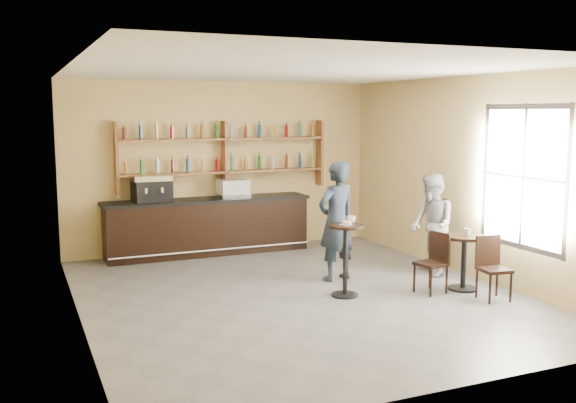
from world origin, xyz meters
name	(u,v)px	position (x,y,z in m)	size (l,w,h in m)	color
floor	(297,295)	(0.00, 0.00, 0.00)	(7.00, 7.00, 0.00)	#5E5E62
ceiling	(298,70)	(0.00, 0.00, 3.20)	(7.00, 7.00, 0.00)	white
wall_back	(223,166)	(0.00, 3.50, 1.60)	(7.00, 7.00, 0.00)	tan
wall_front	(453,224)	(0.00, -3.50, 1.60)	(7.00, 7.00, 0.00)	tan
wall_left	(75,196)	(-3.00, 0.00, 1.60)	(7.00, 7.00, 0.00)	tan
wall_right	(469,177)	(3.00, 0.00, 1.60)	(7.00, 7.00, 0.00)	tan
window_pane	(523,177)	(2.99, -1.20, 1.70)	(2.00, 2.00, 0.00)	white
window_frame	(523,177)	(2.99, -1.20, 1.70)	(0.04, 1.70, 2.10)	black
shelf_unit	(225,156)	(0.00, 3.37, 1.81)	(4.00, 0.26, 1.40)	brown
liquor_bottles	(224,146)	(0.00, 3.37, 1.98)	(3.68, 0.10, 1.00)	#8C5919
bar_counter	(208,226)	(-0.41, 3.15, 0.52)	(3.84, 0.75, 1.04)	black
espresso_machine	(152,189)	(-1.43, 3.15, 1.27)	(0.66, 0.42, 0.47)	black
pastry_case	(233,188)	(0.09, 3.15, 1.20)	(0.55, 0.44, 0.33)	silver
pedestal_table	(345,261)	(0.61, -0.33, 0.52)	(0.51, 0.51, 1.04)	black
napkin	(346,225)	(0.61, -0.33, 1.04)	(0.15, 0.15, 0.00)	white
donut	(347,223)	(0.62, -0.34, 1.07)	(0.13, 0.13, 0.05)	#B87E43
cup_pedestal	(351,219)	(0.75, -0.23, 1.09)	(0.13, 0.13, 0.10)	white
man_main	(336,221)	(0.90, 0.52, 0.94)	(0.68, 0.45, 1.88)	black
cafe_table	(464,262)	(2.38, -0.73, 0.41)	(0.65, 0.65, 0.82)	black
cup_cafe	(468,232)	(2.43, -0.73, 0.87)	(0.11, 0.11, 0.10)	white
chair_west	(431,263)	(1.83, -0.68, 0.44)	(0.38, 0.38, 0.89)	black
chair_south	(494,269)	(2.43, -1.33, 0.45)	(0.39, 0.39, 0.89)	black
patron_second	(432,225)	(2.46, 0.19, 0.83)	(0.80, 0.62, 1.65)	gray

